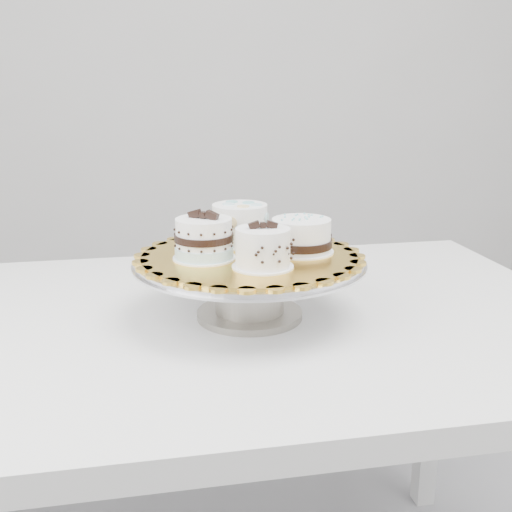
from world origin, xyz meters
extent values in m
cube|color=#BCBAB7|center=(0.00, 1.75, 1.40)|extent=(3.50, 0.02, 2.80)
cube|color=silver|center=(0.00, 0.03, 0.73)|extent=(1.32, 0.89, 0.04)
cube|color=silver|center=(0.61, 0.40, 0.35)|extent=(0.05, 0.05, 0.71)
cylinder|color=gray|center=(0.03, 0.01, 0.76)|extent=(0.19, 0.19, 0.01)
cylinder|color=gray|center=(0.03, 0.01, 0.80)|extent=(0.12, 0.12, 0.10)
cylinder|color=silver|center=(0.03, 0.01, 0.85)|extent=(0.40, 0.40, 0.01)
cylinder|color=silver|center=(0.03, 0.01, 0.85)|extent=(0.41, 0.41, 0.00)
cylinder|color=gold|center=(0.03, 0.01, 0.86)|extent=(0.45, 0.45, 0.01)
cylinder|color=white|center=(0.03, -0.07, 0.87)|extent=(0.10, 0.10, 0.00)
cylinder|color=white|center=(0.03, -0.07, 0.90)|extent=(0.10, 0.10, 0.06)
cylinder|color=white|center=(-0.05, 0.00, 0.87)|extent=(0.11, 0.11, 0.00)
cylinder|color=white|center=(-0.05, 0.00, 0.90)|extent=(0.13, 0.13, 0.07)
cylinder|color=silver|center=(-0.05, 0.00, 0.88)|extent=(0.10, 0.10, 0.02)
cylinder|color=black|center=(-0.05, 0.00, 0.90)|extent=(0.10, 0.10, 0.01)
cylinder|color=white|center=(0.02, 0.09, 0.87)|extent=(0.11, 0.11, 0.00)
cylinder|color=white|center=(0.02, 0.09, 0.90)|extent=(0.12, 0.12, 0.07)
cylinder|color=white|center=(0.12, 0.01, 0.87)|extent=(0.12, 0.12, 0.00)
cylinder|color=white|center=(0.12, 0.01, 0.90)|extent=(0.13, 0.13, 0.06)
cylinder|color=black|center=(0.12, 0.01, 0.88)|extent=(0.11, 0.11, 0.01)
camera|label=1|loc=(-0.19, -1.04, 1.16)|focal=45.00mm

